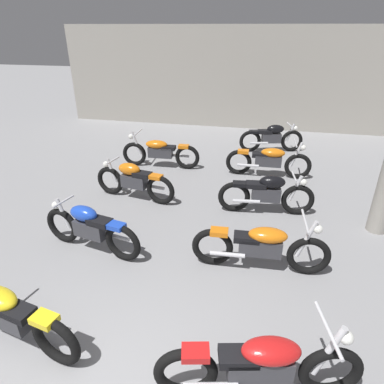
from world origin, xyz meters
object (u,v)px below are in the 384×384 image
motorcycle_left_row_1 (90,227)px  motorcycle_left_row_2 (134,180)px  motorcycle_right_row_0 (261,365)px  motorcycle_left_row_3 (160,152)px  motorcycle_right_row_3 (269,160)px  motorcycle_right_row_4 (272,137)px  motorcycle_right_row_1 (261,245)px  motorcycle_right_row_2 (267,193)px  motorcycle_left_row_0 (6,313)px

motorcycle_left_row_1 → motorcycle_left_row_2: same height
motorcycle_right_row_0 → motorcycle_left_row_3: bearing=116.1°
motorcycle_left_row_2 → motorcycle_right_row_3: motorcycle_right_row_3 is taller
motorcycle_left_row_2 → motorcycle_right_row_4: size_ratio=1.01×
motorcycle_right_row_0 → motorcycle_right_row_3: size_ratio=0.99×
motorcycle_right_row_3 → motorcycle_right_row_0: bearing=-90.1°
motorcycle_right_row_1 → motorcycle_right_row_3: bearing=88.9°
motorcycle_right_row_0 → motorcycle_right_row_4: motorcycle_right_row_0 is taller
motorcycle_left_row_3 → motorcycle_right_row_3: 2.92m
motorcycle_right_row_2 → motorcycle_right_row_3: bearing=89.4°
motorcycle_left_row_1 → motorcycle_left_row_3: bearing=89.7°
motorcycle_right_row_3 → motorcycle_left_row_0: bearing=-117.2°
motorcycle_left_row_2 → motorcycle_right_row_2: size_ratio=0.99×
motorcycle_left_row_2 → motorcycle_right_row_1: (2.85, -1.90, -0.01)m
motorcycle_left_row_0 → motorcycle_right_row_0: size_ratio=1.00×
motorcycle_left_row_1 → motorcycle_right_row_3: size_ratio=0.90×
motorcycle_left_row_0 → motorcycle_left_row_2: size_ratio=1.10×
motorcycle_left_row_0 → motorcycle_right_row_4: (3.09, 7.88, 0.01)m
motorcycle_left_row_1 → motorcycle_right_row_3: motorcycle_right_row_3 is taller
motorcycle_right_row_2 → motorcycle_right_row_4: same height
motorcycle_right_row_1 → motorcycle_right_row_3: same height
motorcycle_left_row_1 → motorcycle_right_row_0: bearing=-34.2°
motorcycle_left_row_3 → motorcycle_right_row_4: bearing=33.5°
motorcycle_left_row_3 → motorcycle_right_row_0: 6.62m
motorcycle_left_row_1 → motorcycle_right_row_0: (2.93, -1.99, -0.01)m
motorcycle_left_row_0 → motorcycle_left_row_2: motorcycle_left_row_0 is taller
motorcycle_left_row_2 → motorcycle_right_row_4: 4.94m
motorcycle_left_row_3 → motorcycle_right_row_1: size_ratio=1.00×
motorcycle_left_row_0 → motorcycle_right_row_2: (3.01, 3.92, 0.01)m
motorcycle_left_row_3 → motorcycle_right_row_0: bearing=-63.9°
motorcycle_left_row_3 → motorcycle_right_row_0: size_ratio=1.02×
motorcycle_left_row_2 → motorcycle_right_row_4: bearing=52.7°
motorcycle_right_row_4 → motorcycle_right_row_0: bearing=-90.6°
motorcycle_left_row_3 → motorcycle_right_row_2: bearing=-34.3°
motorcycle_left_row_1 → motorcycle_right_row_1: (2.87, 0.10, -0.01)m
motorcycle_left_row_0 → motorcycle_right_row_4: size_ratio=1.11×
motorcycle_right_row_1 → motorcycle_right_row_4: (0.14, 5.83, 0.01)m
motorcycle_left_row_3 → motorcycle_left_row_1: bearing=-90.3°
motorcycle_left_row_0 → motorcycle_left_row_3: size_ratio=0.99×
motorcycle_left_row_3 → motorcycle_right_row_4: motorcycle_left_row_3 is taller
motorcycle_left_row_1 → motorcycle_left_row_3: size_ratio=0.90×
motorcycle_right_row_3 → motorcycle_right_row_2: bearing=-90.6°
motorcycle_left_row_2 → motorcycle_left_row_3: (0.00, 1.95, -0.01)m
motorcycle_left_row_1 → motorcycle_right_row_2: 3.53m
motorcycle_right_row_0 → motorcycle_right_row_1: size_ratio=0.99×
motorcycle_left_row_0 → motorcycle_left_row_1: bearing=87.5°
motorcycle_left_row_2 → motorcycle_right_row_2: 2.91m
motorcycle_left_row_3 → motorcycle_right_row_3: same height
motorcycle_right_row_2 → motorcycle_right_row_4: 3.96m
motorcycle_left_row_0 → motorcycle_right_row_2: size_ratio=1.09×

